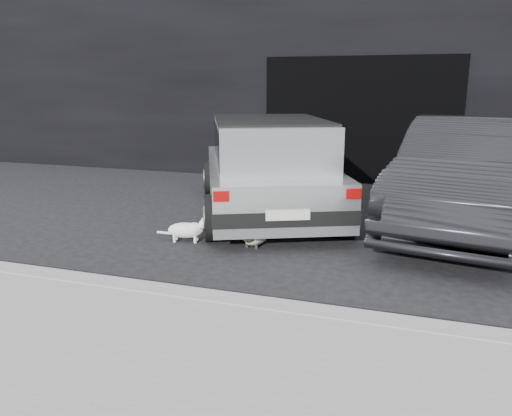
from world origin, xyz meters
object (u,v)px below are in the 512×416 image
(silver_hatchback, at_px, (268,162))
(cat_siamese, at_px, (255,237))
(second_car, at_px, (469,174))
(cat_white, at_px, (188,230))

(silver_hatchback, height_order, cat_siamese, silver_hatchback)
(second_car, height_order, cat_white, second_car)
(second_car, relative_size, cat_white, 6.94)
(silver_hatchback, bearing_deg, cat_white, -132.39)
(silver_hatchback, relative_size, cat_white, 6.59)
(second_car, bearing_deg, silver_hatchback, -166.75)
(silver_hatchback, relative_size, second_car, 0.95)
(silver_hatchback, xyz_separation_m, second_car, (2.97, 0.17, -0.05))
(second_car, relative_size, cat_siamese, 6.11)
(silver_hatchback, bearing_deg, cat_siamese, -102.85)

